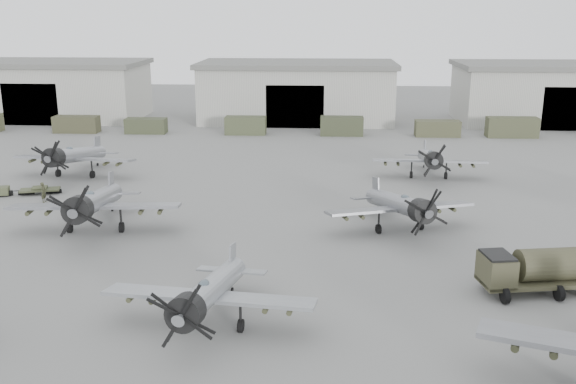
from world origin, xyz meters
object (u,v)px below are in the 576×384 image
Objects in this scene: fuel_tanker at (539,268)px; tug_trailer at (15,190)px; aircraft_mid_1 at (93,203)px; ground_crew at (44,192)px; aircraft_far_0 at (73,156)px; aircraft_far_1 at (430,159)px; aircraft_near_1 at (207,294)px; aircraft_mid_2 at (402,205)px.

fuel_tanker is 44.09m from tug_trailer.
ground_crew is at bearing 128.34° from aircraft_mid_1.
fuel_tanker is (37.20, -24.89, -0.64)m from aircraft_far_0.
tug_trailer is (-2.90, -6.57, -1.74)m from aircraft_far_0.
aircraft_far_1 reaches higher than ground_crew.
aircraft_mid_1 reaches higher than ground_crew.
aircraft_near_1 is 19.19m from fuel_tanker.
fuel_tanker is at bearing -27.88° from aircraft_far_0.
aircraft_near_1 is at bearing -139.13° from ground_crew.
aircraft_near_1 reaches higher than ground_crew.
aircraft_far_0 is at bearing 51.21° from tug_trailer.
aircraft_mid_1 is 10.53m from ground_crew.
aircraft_far_1 is at bearing 70.11° from aircraft_near_1.
aircraft_far_0 is at bearing 128.42° from aircraft_near_1.
aircraft_mid_2 is at bearing -19.57° from aircraft_far_0.
aircraft_mid_2 is 0.93× the size of aircraft_far_0.
aircraft_near_1 is 19.75m from aircraft_mid_2.
tug_trailer is at bearing 62.80° from ground_crew.
fuel_tanker is (18.34, 5.62, -0.47)m from aircraft_near_1.
aircraft_far_0 is 1.66× the size of fuel_tanker.
aircraft_far_0 is at bearing 136.80° from aircraft_mid_2.
tug_trailer is (-10.68, 9.47, -1.85)m from aircraft_mid_1.
ground_crew reaches higher than tug_trailer.
aircraft_far_1 is at bearing -2.83° from tug_trailer.
aircraft_far_0 reaches higher than aircraft_mid_2.
aircraft_near_1 is 35.87m from aircraft_far_0.
tug_trailer is 3.42× the size of ground_crew.
aircraft_mid_2 reaches higher than aircraft_far_1.
aircraft_near_1 is 0.92× the size of aircraft_far_0.
aircraft_mid_1 reaches higher than fuel_tanker.
aircraft_mid_2 reaches higher than aircraft_near_1.
aircraft_mid_2 reaches higher than fuel_tanker.
aircraft_mid_2 is (11.56, 16.02, 0.03)m from aircraft_near_1.
aircraft_far_1 reaches higher than tug_trailer.
aircraft_far_0 reaches higher than tug_trailer.
aircraft_far_1 is 1.85× the size of tug_trailer.
fuel_tanker reaches higher than ground_crew.
tug_trailer is (-37.82, -8.16, -1.57)m from aircraft_far_1.
aircraft_far_1 is 6.33× the size of ground_crew.
aircraft_mid_1 is 1.13× the size of aircraft_mid_2.
tug_trailer is at bearing 138.97° from aircraft_near_1.
aircraft_mid_1 is at bearing 166.20° from aircraft_mid_2.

